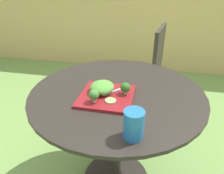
{
  "coord_description": "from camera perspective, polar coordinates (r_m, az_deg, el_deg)",
  "views": [
    {
      "loc": [
        0.17,
        -0.93,
        1.25
      ],
      "look_at": [
        -0.02,
        -0.04,
        0.76
      ],
      "focal_mm": 32.72,
      "sensor_mm": 36.0,
      "label": 1
    }
  ],
  "objects": [
    {
      "name": "salad_plate",
      "position": [
        1.02,
        -1.5,
        -2.56
      ],
      "size": [
        0.26,
        0.26,
        0.01
      ],
      "primitive_type": "cube",
      "color": "maroon",
      "rests_on": "patio_table"
    },
    {
      "name": "fork",
      "position": [
        1.04,
        0.18,
        -1.26
      ],
      "size": [
        0.12,
        0.12,
        0.0
      ],
      "color": "silver",
      "rests_on": "salad_plate"
    },
    {
      "name": "patio_table",
      "position": [
        1.23,
        1.27,
        -11.34
      ],
      "size": [
        0.92,
        0.92,
        0.72
      ],
      "color": "#28231E",
      "rests_on": "ground_plane"
    },
    {
      "name": "drinking_glass",
      "position": [
        0.76,
        6.03,
        -10.75
      ],
      "size": [
        0.08,
        0.08,
        0.12
      ],
      "color": "#236BA8",
      "rests_on": "patio_table"
    },
    {
      "name": "patio_chair",
      "position": [
        1.89,
        9.14,
        5.31
      ],
      "size": [
        0.5,
        0.5,
        0.9
      ],
      "color": "#332D28",
      "rests_on": "ground_plane"
    },
    {
      "name": "bamboo_fence",
      "position": [
        3.06,
        9.17,
        19.07
      ],
      "size": [
        8.0,
        0.08,
        1.57
      ],
      "primitive_type": "cube",
      "color": "tan",
      "rests_on": "ground_plane"
    },
    {
      "name": "broccoli_floret_1",
      "position": [
        0.95,
        -5.11,
        -2.24
      ],
      "size": [
        0.05,
        0.05,
        0.06
      ],
      "color": "#99B770",
      "rests_on": "salad_plate"
    },
    {
      "name": "broccoli_floret_0",
      "position": [
        1.01,
        3.74,
        -0.2
      ],
      "size": [
        0.05,
        0.05,
        0.06
      ],
      "color": "#99B770",
      "rests_on": "salad_plate"
    },
    {
      "name": "lettuce_mound",
      "position": [
        1.04,
        -2.8,
        -0.03
      ],
      "size": [
        0.12,
        0.14,
        0.05
      ],
      "primitive_type": "ellipsoid",
      "color": "#519338",
      "rests_on": "salad_plate"
    },
    {
      "name": "cucumber_slice_0",
      "position": [
        0.97,
        -0.43,
        -3.82
      ],
      "size": [
        0.05,
        0.05,
        0.01
      ],
      "primitive_type": "cylinder",
      "color": "#8EB766",
      "rests_on": "salad_plate"
    }
  ]
}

